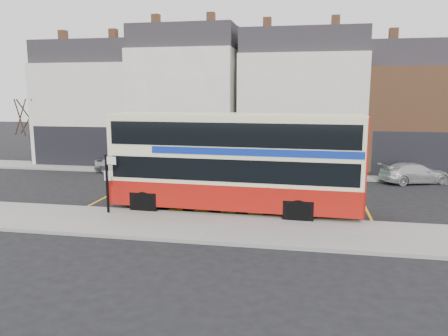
% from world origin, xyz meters
% --- Properties ---
extents(ground, '(120.00, 120.00, 0.00)m').
position_xyz_m(ground, '(0.00, 0.00, 0.00)').
color(ground, black).
rests_on(ground, ground).
extents(pavement, '(40.00, 4.00, 0.15)m').
position_xyz_m(pavement, '(0.00, -2.30, 0.07)').
color(pavement, gray).
rests_on(pavement, ground).
extents(kerb, '(40.00, 0.15, 0.15)m').
position_xyz_m(kerb, '(0.00, -0.38, 0.07)').
color(kerb, gray).
rests_on(kerb, ground).
extents(far_pavement, '(50.00, 3.00, 0.15)m').
position_xyz_m(far_pavement, '(0.00, 11.00, 0.07)').
color(far_pavement, gray).
rests_on(far_pavement, ground).
extents(road_markings, '(14.00, 3.40, 0.01)m').
position_xyz_m(road_markings, '(0.00, 1.60, 0.01)').
color(road_markings, yellow).
rests_on(road_markings, ground).
extents(terrace_far_left, '(8.00, 8.01, 10.80)m').
position_xyz_m(terrace_far_left, '(-13.50, 14.99, 4.82)').
color(terrace_far_left, white).
rests_on(terrace_far_left, ground).
extents(terrace_left, '(8.00, 8.01, 11.80)m').
position_xyz_m(terrace_left, '(-5.50, 14.99, 5.32)').
color(terrace_left, white).
rests_on(terrace_left, ground).
extents(terrace_green_shop, '(9.00, 8.01, 11.30)m').
position_xyz_m(terrace_green_shop, '(3.50, 14.99, 5.07)').
color(terrace_green_shop, white).
rests_on(terrace_green_shop, ground).
extents(terrace_right, '(9.00, 8.01, 10.30)m').
position_xyz_m(terrace_right, '(12.50, 14.99, 4.57)').
color(terrace_right, '#915B3A').
rests_on(terrace_right, ground).
extents(double_decker_bus, '(12.05, 3.18, 4.78)m').
position_xyz_m(double_decker_bus, '(0.63, 0.60, 2.51)').
color(double_decker_bus, '#EFE9B6').
rests_on(double_decker_bus, ground).
extents(bus_stop_post, '(0.69, 0.15, 2.78)m').
position_xyz_m(bus_stop_post, '(-5.13, -1.19, 1.84)').
color(bus_stop_post, black).
rests_on(bus_stop_post, pavement).
extents(car_silver, '(3.91, 1.72, 1.31)m').
position_xyz_m(car_silver, '(-9.30, 9.70, 0.65)').
color(car_silver, '#9F9FA3').
rests_on(car_silver, ground).
extents(car_grey, '(3.99, 2.21, 1.25)m').
position_xyz_m(car_grey, '(-3.85, 8.58, 0.62)').
color(car_grey, '#43454B').
rests_on(car_grey, ground).
extents(car_white, '(4.86, 3.25, 1.31)m').
position_xyz_m(car_white, '(10.88, 9.59, 0.65)').
color(car_white, beige).
rests_on(car_white, ground).
extents(street_tree_left, '(3.14, 3.14, 6.78)m').
position_xyz_m(street_tree_left, '(-17.96, 11.78, 4.63)').
color(street_tree_left, '#301D15').
rests_on(street_tree_left, ground).
extents(street_tree_right, '(2.11, 2.11, 4.55)m').
position_xyz_m(street_tree_right, '(8.21, 12.29, 3.10)').
color(street_tree_right, '#301D15').
rests_on(street_tree_right, ground).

